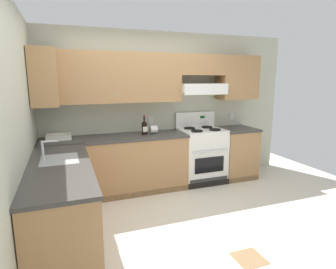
% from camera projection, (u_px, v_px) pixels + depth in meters
% --- Properties ---
extents(ground_plane, '(7.04, 7.04, 0.00)m').
position_uv_depth(ground_plane, '(171.00, 225.00, 3.52)').
color(ground_plane, beige).
extents(floor_accent_tile, '(0.30, 0.30, 0.01)m').
position_uv_depth(floor_accent_tile, '(249.00, 258.00, 2.85)').
color(floor_accent_tile, olive).
rests_on(floor_accent_tile, ground_plane).
extents(wall_back, '(4.68, 0.57, 2.55)m').
position_uv_depth(wall_back, '(161.00, 97.00, 4.77)').
color(wall_back, '#B7BAA3').
rests_on(wall_back, ground_plane).
extents(wall_left, '(0.47, 4.00, 2.55)m').
position_uv_depth(wall_left, '(21.00, 123.00, 2.93)').
color(wall_left, '#B7BAA3').
rests_on(wall_left, ground_plane).
extents(counter_back_run, '(3.60, 0.65, 0.91)m').
position_uv_depth(counter_back_run, '(147.00, 162.00, 4.59)').
color(counter_back_run, '#A87A4C').
rests_on(counter_back_run, ground_plane).
extents(counter_left_run, '(0.63, 1.91, 1.13)m').
position_uv_depth(counter_left_run, '(63.00, 206.00, 3.00)').
color(counter_left_run, '#A87A4C').
rests_on(counter_left_run, ground_plane).
extents(stove, '(0.76, 0.62, 1.20)m').
position_uv_depth(stove, '(201.00, 155.00, 4.93)').
color(stove, white).
rests_on(stove, ground_plane).
extents(wine_bottle, '(0.08, 0.09, 0.31)m').
position_uv_depth(wine_bottle, '(144.00, 127.00, 4.47)').
color(wine_bottle, black).
rests_on(wine_bottle, counter_back_run).
extents(bowl, '(0.35, 0.27, 0.07)m').
position_uv_depth(bowl, '(59.00, 138.00, 4.16)').
color(bowl, white).
rests_on(bowl, counter_back_run).
extents(paper_towel_roll, '(0.12, 0.13, 0.13)m').
position_uv_depth(paper_towel_roll, '(153.00, 129.00, 4.60)').
color(paper_towel_roll, white).
rests_on(paper_towel_roll, counter_back_run).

